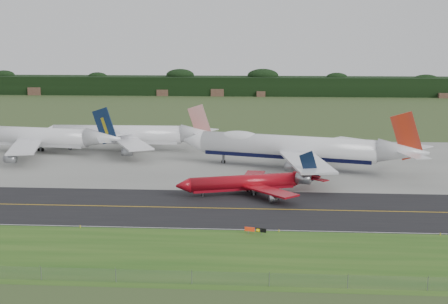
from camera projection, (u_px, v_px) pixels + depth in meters
ground at (243, 204)px, 143.70m from camera, size 600.00×600.00×0.00m
grass_verge at (235, 256)px, 109.37m from camera, size 400.00×30.00×0.01m
taxiway at (242, 209)px, 139.78m from camera, size 400.00×32.00×0.02m
apron at (249, 161)px, 193.73m from camera, size 400.00×78.00×0.01m
taxiway_centreline at (242, 208)px, 139.77m from camera, size 400.00×0.40×0.00m
taxiway_edge_line at (239, 229)px, 124.57m from camera, size 400.00×0.25×0.00m
perimeter_fence at (230, 279)px, 96.42m from camera, size 320.00×0.10×320.00m
horizon_treeline at (259, 87)px, 411.25m from camera, size 700.00×25.00×12.00m
jet_ba_747 at (296, 148)px, 181.12m from camera, size 71.20×57.73×18.19m
jet_red_737 at (251, 182)px, 152.91m from camera, size 36.21×28.77×10.00m
jet_navy_gold at (34, 137)px, 205.85m from camera, size 61.93×53.28×16.03m
jet_star_tail at (127, 135)px, 210.19m from camera, size 60.26×50.64×15.95m
taxiway_sign at (255, 230)px, 121.09m from camera, size 4.23×1.14×1.43m
edge_marker_left at (80, 227)px, 125.73m from camera, size 0.16×0.16×0.50m
edge_marker_center at (279, 231)px, 123.00m from camera, size 0.16×0.16×0.50m
edge_marker_right at (440, 234)px, 120.87m from camera, size 0.16×0.16×0.50m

